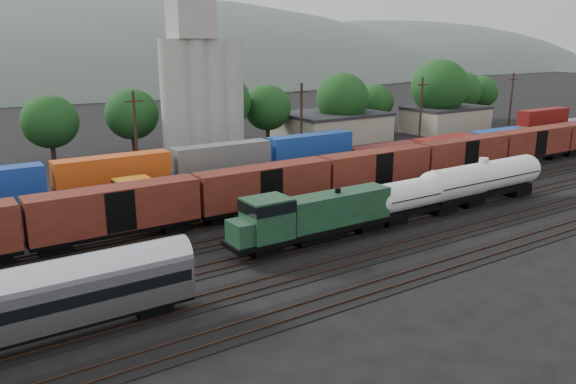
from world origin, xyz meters
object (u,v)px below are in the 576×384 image
passenger_coach (13,305)px  tank_car_a (434,191)px  green_locomotive (310,217)px  orange_locomotive (174,193)px  grain_silo (202,85)px

passenger_coach → tank_car_a: bearing=7.1°
green_locomotive → passenger_coach: size_ratio=0.83×
orange_locomotive → tank_car_a: bearing=-34.0°
passenger_coach → grain_silo: size_ratio=0.74×
tank_car_a → passenger_coach: bearing=-172.9°
passenger_coach → green_locomotive: bearing=11.5°
green_locomotive → grain_silo: grain_silo is taller
green_locomotive → passenger_coach: bearing=-168.5°
green_locomotive → orange_locomotive: green_locomotive is taller
tank_car_a → orange_locomotive: size_ratio=1.02×
green_locomotive → tank_car_a: bearing=0.0°
grain_silo → green_locomotive: bearing=-102.7°
green_locomotive → passenger_coach: passenger_coach is taller
tank_car_a → grain_silo: (-6.50, 41.00, 8.59)m
orange_locomotive → passenger_coach: bearing=-132.0°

